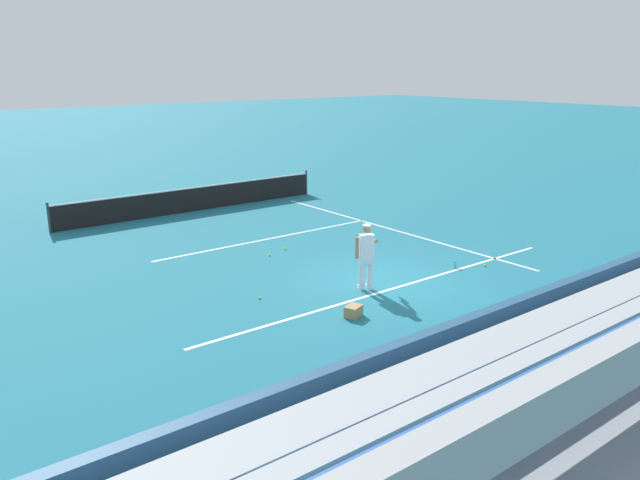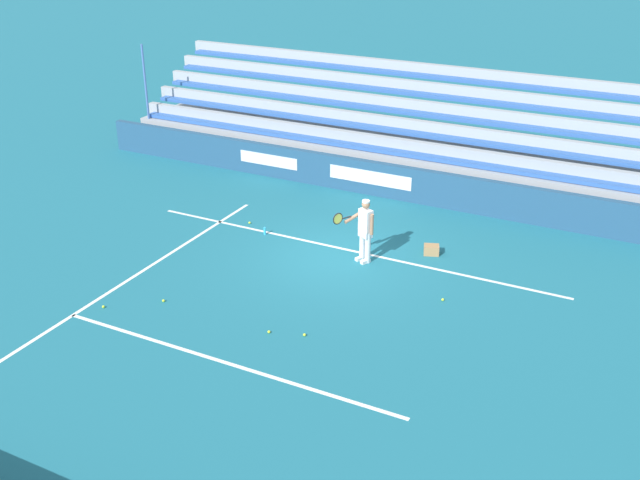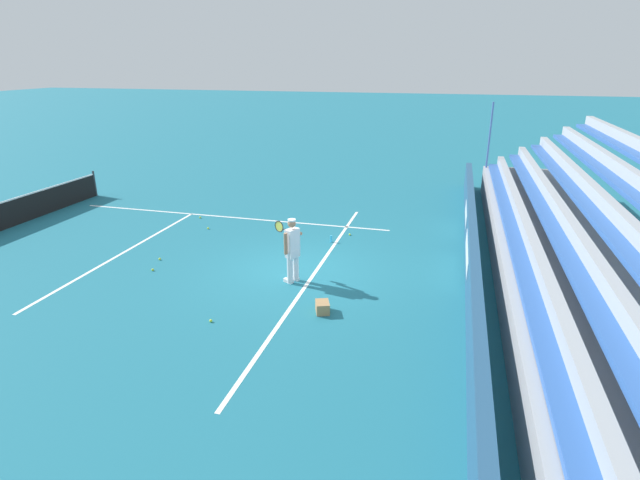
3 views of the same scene
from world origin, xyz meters
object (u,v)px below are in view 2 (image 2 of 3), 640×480
Objects in this scene: tennis_player at (364,230)px; tennis_ball_stray_back at (163,301)px; tennis_ball_by_box at (103,307)px; tennis_ball_on_baseline at (250,223)px; tennis_ball_far_left at (269,332)px; tennis_ball_near_player at (443,300)px; ball_box_cardboard at (431,250)px; tennis_ball_midcourt at (305,335)px; water_bottle at (265,231)px.

tennis_ball_stray_back is (3.34, 4.14, -0.86)m from tennis_player.
tennis_ball_by_box is 1.00× the size of tennis_ball_on_baseline.
tennis_ball_stray_back is (-0.63, 4.85, 0.00)m from tennis_ball_on_baseline.
tennis_ball_near_player is (-2.95, -3.11, 0.00)m from tennis_ball_far_left.
tennis_player is 2.89m from tennis_ball_near_player.
tennis_ball_far_left is at bearing 125.99° from tennis_ball_on_baseline.
ball_box_cardboard is 7.17m from tennis_ball_stray_back.
tennis_ball_on_baseline is at bearing -82.65° from tennis_ball_stray_back.
tennis_player reaches higher than tennis_ball_by_box.
tennis_ball_stray_back is at bearing 3.06° from tennis_ball_midcourt.
tennis_ball_near_player is (-2.54, 1.08, -0.86)m from tennis_player.
tennis_ball_on_baseline is 1.00× the size of tennis_ball_near_player.
tennis_ball_by_box is 4.09m from tennis_ball_far_left.
tennis_player is at bearing -131.39° from tennis_ball_by_box.
ball_box_cardboard reaches higher than tennis_ball_by_box.
tennis_ball_stray_back is (-1.07, -0.87, 0.00)m from tennis_ball_by_box.
tennis_ball_by_box is (5.86, 6.20, -0.10)m from ball_box_cardboard.
tennis_ball_on_baseline is at bearing -54.01° from tennis_ball_far_left.
tennis_ball_midcourt is at bearing 95.00° from tennis_player.
tennis_ball_far_left is (0.75, 0.25, 0.00)m from tennis_ball_midcourt.
water_bottle is at bearing 11.44° from ball_box_cardboard.
tennis_ball_far_left is at bearing 46.59° from tennis_ball_near_player.
tennis_player is at bearing -128.89° from tennis_ball_stray_back.
tennis_player is at bearing 39.57° from ball_box_cardboard.
tennis_ball_by_box is 1.38m from tennis_ball_stray_back.
water_bottle is (4.63, 0.94, -0.02)m from ball_box_cardboard.
tennis_ball_far_left and tennis_ball_near_player have the same top height.
tennis_player is at bearing -85.00° from tennis_ball_midcourt.
tennis_ball_by_box is at bearing 46.62° from ball_box_cardboard.
tennis_ball_on_baseline and tennis_ball_midcourt have the same top height.
water_bottle reaches higher than tennis_ball_stray_back.
tennis_player is at bearing -23.04° from tennis_ball_near_player.
tennis_ball_on_baseline is (5.41, 0.49, -0.10)m from ball_box_cardboard.
tennis_ball_near_player is at bearing 164.66° from tennis_ball_on_baseline.
tennis_ball_by_box is at bearing 76.81° from water_bottle.
ball_box_cardboard reaches higher than tennis_ball_far_left.
tennis_ball_midcourt is at bearing -167.40° from tennis_ball_by_box.
tennis_ball_stray_back and tennis_ball_near_player have the same top height.
tennis_ball_far_left is 1.00× the size of tennis_ball_near_player.
tennis_ball_on_baseline is 1.00× the size of tennis_ball_far_left.
tennis_ball_on_baseline and tennis_ball_far_left have the same top height.
tennis_ball_by_box and tennis_ball_far_left have the same top height.
tennis_ball_on_baseline is 0.91m from water_bottle.
water_bottle is (3.18, -0.26, -0.78)m from tennis_player.
water_bottle reaches higher than tennis_ball_on_baseline.
tennis_ball_near_player is 5.87m from water_bottle.
tennis_ball_by_box is at bearing 85.52° from tennis_ball_on_baseline.
water_bottle is at bearing -50.03° from tennis_ball_midcourt.
tennis_ball_near_player is at bearing 166.80° from water_bottle.
tennis_ball_stray_back is at bearing 87.89° from water_bottle.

